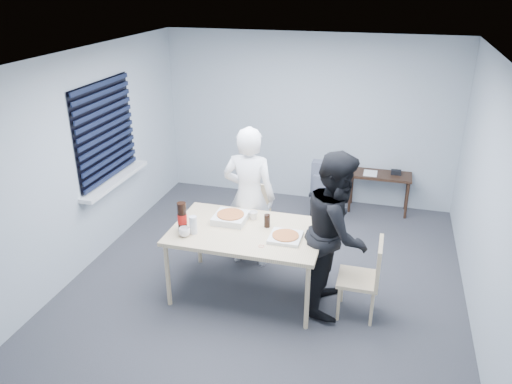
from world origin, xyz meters
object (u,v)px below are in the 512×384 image
(mug_b, at_px, (253,215))
(person_black, at_px, (337,232))
(dining_table, at_px, (247,235))
(stool, at_px, (322,198))
(side_table, at_px, (380,179))
(soda_bottle, at_px, (182,217))
(person_white, at_px, (249,197))
(mug_a, at_px, (185,232))
(chair_right, at_px, (367,274))
(backpack, at_px, (323,177))
(chair_far, at_px, (253,213))

(mug_b, bearing_deg, person_black, -13.15)
(dining_table, distance_m, stool, 2.13)
(side_table, relative_size, soda_bottle, 2.77)
(person_black, xyz_separation_m, stool, (-0.42, 1.97, -0.53))
(person_white, xyz_separation_m, person_black, (1.13, -0.61, 0.00))
(mug_a, height_order, soda_bottle, soda_bottle)
(stool, height_order, mug_b, mug_b)
(side_table, xyz_separation_m, soda_bottle, (-2.00, -2.79, 0.43))
(person_white, height_order, side_table, person_white)
(chair_right, xyz_separation_m, person_black, (-0.36, 0.12, 0.37))
(backpack, xyz_separation_m, soda_bottle, (-1.21, -2.20, 0.27))
(mug_b, bearing_deg, backpack, 72.61)
(chair_right, distance_m, mug_b, 1.41)
(chair_far, bearing_deg, side_table, 46.57)
(side_table, height_order, mug_b, mug_b)
(person_black, bearing_deg, backpack, 12.21)
(side_table, bearing_deg, stool, -144.10)
(dining_table, height_order, mug_b, mug_b)
(chair_right, bearing_deg, stool, 110.42)
(chair_far, bearing_deg, person_black, -38.39)
(soda_bottle, bearing_deg, mug_a, -58.70)
(person_black, distance_m, mug_a, 1.60)
(dining_table, xyz_separation_m, backpack, (0.54, 2.01, -0.05))
(person_white, height_order, mug_a, person_white)
(side_table, distance_m, mug_a, 3.49)
(chair_far, distance_m, soda_bottle, 1.33)
(mug_a, bearing_deg, mug_b, 44.20)
(mug_a, bearing_deg, dining_table, 26.94)
(person_black, xyz_separation_m, mug_a, (-1.56, -0.35, -0.04))
(mug_a, distance_m, mug_b, 0.83)
(chair_right, height_order, stool, chair_right)
(person_black, height_order, side_table, person_black)
(chair_far, xyz_separation_m, mug_a, (-0.40, -1.28, 0.34))
(dining_table, xyz_separation_m, soda_bottle, (-0.67, -0.19, 0.22))
(person_black, height_order, soda_bottle, person_black)
(side_table, xyz_separation_m, mug_b, (-1.33, -2.32, 0.32))
(backpack, bearing_deg, person_black, -58.57)
(stool, bearing_deg, mug_a, -116.08)
(chair_right, relative_size, backpack, 1.95)
(side_table, distance_m, soda_bottle, 3.45)
(chair_right, height_order, mug_a, mug_a)
(person_white, relative_size, mug_a, 14.39)
(dining_table, bearing_deg, stool, 75.12)
(stool, relative_size, mug_b, 4.70)
(dining_table, relative_size, chair_right, 1.85)
(person_white, bearing_deg, soda_bottle, 59.40)
(chair_far, xyz_separation_m, chair_right, (1.52, -1.05, 0.00))
(person_black, xyz_separation_m, mug_b, (-0.97, 0.23, -0.04))
(side_table, bearing_deg, mug_b, -119.85)
(dining_table, bearing_deg, mug_a, -153.06)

